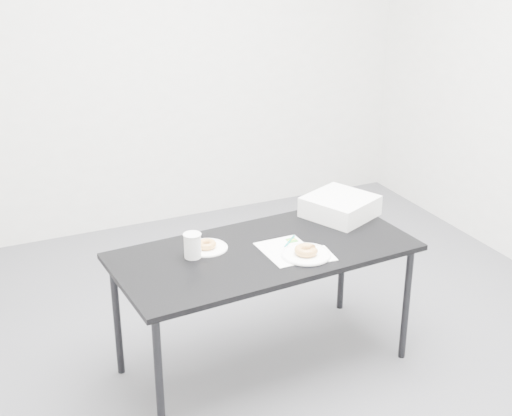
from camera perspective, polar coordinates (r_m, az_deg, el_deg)
name	(u,v)px	position (r m, az deg, el deg)	size (l,w,h in m)	color
floor	(274,351)	(4.02, 1.45, -11.36)	(4.00, 4.00, 0.00)	#46464A
wall_back	(154,47)	(5.28, -8.19, 12.65)	(4.00, 0.02, 2.70)	silver
table	(264,258)	(3.59, 0.67, -4.06)	(1.55, 0.80, 0.69)	black
scorecard	(287,251)	(3.55, 2.53, -3.44)	(0.24, 0.30, 0.00)	white
logo_patch	(292,240)	(3.66, 2.89, -2.59)	(0.05, 0.05, 0.00)	green
pen	(290,241)	(3.64, 2.70, -2.67)	(0.01, 0.01, 0.14)	#0C857E
napkin	(315,255)	(3.52, 4.75, -3.78)	(0.17, 0.17, 0.00)	white
plate_near	(306,254)	(3.51, 4.02, -3.72)	(0.25, 0.25, 0.01)	white
donut_near	(306,250)	(3.50, 4.03, -3.39)	(0.12, 0.12, 0.04)	#CE7E41
plate_far	(207,248)	(3.58, -3.98, -3.20)	(0.21, 0.21, 0.01)	white
donut_far	(206,244)	(3.58, -3.99, -2.92)	(0.10, 0.10, 0.03)	#CE7E41
coffee_cup	(192,245)	(3.48, -5.10, -3.00)	(0.08, 0.08, 0.13)	silver
cup_lid	(308,215)	(3.96, 4.15, -0.56)	(0.09, 0.09, 0.01)	white
bakery_box	(340,206)	(3.96, 6.73, 0.14)	(0.33, 0.33, 0.11)	silver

